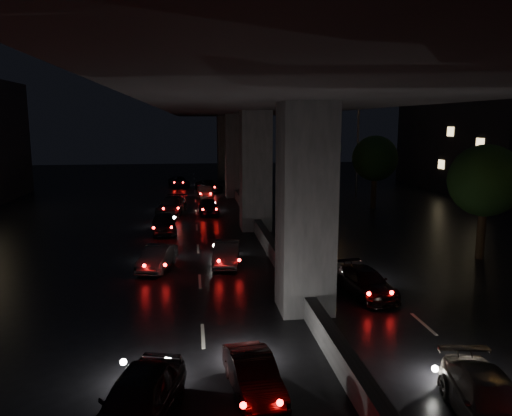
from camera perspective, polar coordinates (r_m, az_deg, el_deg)
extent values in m
plane|color=black|center=(29.46, 1.18, -4.44)|extent=(120.00, 120.00, 0.00)
cube|color=#2E2E31|center=(19.00, 5.69, -0.12)|extent=(2.00, 2.00, 8.00)
cube|color=#2E2E31|center=(33.66, -0.06, 4.27)|extent=(2.00, 2.00, 8.00)
cube|color=#2E2E31|center=(48.53, -2.32, 5.98)|extent=(2.00, 2.00, 8.00)
cube|color=#2E2E31|center=(63.46, -3.52, 6.88)|extent=(2.00, 2.00, 8.00)
cube|color=black|center=(33.53, -0.06, 12.38)|extent=(12.00, 80.00, 1.50)
cube|color=#2E2E31|center=(33.38, -10.31, 14.39)|extent=(0.40, 80.00, 1.00)
cube|color=#2E2E31|center=(34.82, 9.75, 14.21)|extent=(0.40, 80.00, 1.00)
cube|color=#2E2E31|center=(34.19, -0.06, -1.70)|extent=(0.45, 70.00, 0.85)
cube|color=black|center=(57.47, 25.95, 9.11)|extent=(12.00, 22.00, 15.00)
cylinder|color=black|center=(29.23, 24.33, -2.63)|extent=(0.44, 0.44, 2.80)
sphere|color=black|center=(28.79, 24.73, 2.87)|extent=(3.80, 3.80, 3.80)
cylinder|color=black|center=(43.42, 13.30, 1.82)|extent=(0.44, 0.44, 2.80)
sphere|color=black|center=(43.13, 13.44, 5.54)|extent=(3.80, 3.80, 3.80)
cylinder|color=black|center=(58.56, 7.81, 4.01)|extent=(0.44, 0.44, 2.80)
sphere|color=black|center=(58.34, 7.87, 6.77)|extent=(3.80, 3.80, 3.80)
cylinder|color=#2D2D33|center=(48.92, 11.52, 6.41)|extent=(0.18, 0.18, 9.00)
cube|color=#2D2D33|center=(48.52, 10.45, 11.62)|extent=(2.40, 0.10, 0.10)
sphere|color=#FF9732|center=(48.20, 9.17, 11.43)|extent=(0.44, 0.44, 0.44)
imported|color=black|center=(13.17, -13.30, -20.54)|extent=(2.53, 4.19, 1.34)
imported|color=black|center=(14.18, -0.29, -18.54)|extent=(1.52, 3.34, 1.06)
imported|color=#625D55|center=(14.11, 25.25, -19.47)|extent=(2.32, 4.25, 1.17)
imported|color=black|center=(21.83, 12.41, -8.30)|extent=(2.09, 4.03, 1.12)
imported|color=#242427|center=(25.45, -11.23, -5.60)|extent=(2.00, 3.68, 1.15)
imported|color=#242427|center=(25.78, -3.40, -5.19)|extent=(1.70, 3.71, 1.18)
imported|color=black|center=(33.43, -10.45, -1.73)|extent=(1.86, 3.95, 1.31)
imported|color=black|center=(40.22, -9.60, 0.26)|extent=(2.63, 4.85, 1.33)
imported|color=black|center=(39.66, -5.42, 0.14)|extent=(1.61, 3.64, 1.22)
imported|color=#635E55|center=(48.16, -5.85, 1.81)|extent=(1.50, 3.56, 1.14)
imported|color=black|center=(52.45, -5.39, 2.52)|extent=(3.03, 4.75, 1.22)
imported|color=black|center=(57.19, -8.79, 3.00)|extent=(2.67, 4.32, 1.12)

